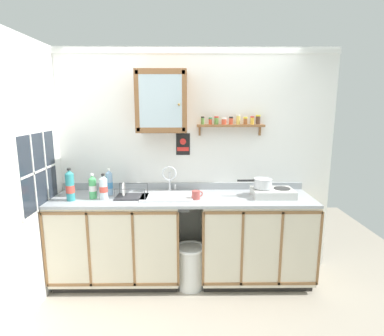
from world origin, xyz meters
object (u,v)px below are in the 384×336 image
Objects in this scene: bottle_water_clear_2 at (103,188)px; sink at (168,198)px; hot_plate_stove at (273,193)px; bottle_detergent_teal_3 at (70,186)px; bottle_soda_green_0 at (93,187)px; warning_sign at (183,144)px; saucepan at (262,183)px; wall_cabinet at (162,101)px; mug at (196,195)px; trash_bin at (191,266)px; dish_rack at (131,195)px; bottle_water_blue_1 at (109,183)px.

sink is at bearing 10.01° from bottle_water_clear_2.
bottle_detergent_teal_3 is (-2.08, -0.12, 0.11)m from hot_plate_stove.
bottle_soda_green_0 is 0.12m from bottle_water_clear_2.
warning_sign is at bearing 58.52° from sink.
wall_cabinet is at bearing 173.40° from saucepan.
saucepan is 1.36m from wall_cabinet.
wall_cabinet reaches higher than bottle_detergent_teal_3.
bottle_soda_green_0 is at bearing 178.21° from mug.
dish_rack is at bearing 168.31° from trash_bin.
sink reaches higher than hot_plate_stove.
warning_sign is at bearing 36.32° from wall_cabinet.
trash_bin is (0.24, -0.18, -0.69)m from sink.
bottle_soda_green_0 is 0.22m from bottle_detergent_teal_3.
bottle_soda_green_0 is 0.97× the size of bottle_water_clear_2.
wall_cabinet is at bearing 135.84° from trash_bin.
mug is at bearing -5.43° from dish_rack.
bottle_water_clear_2 is 1.07m from wall_cabinet.
bottle_water_blue_1 is at bearing 177.76° from saucepan.
wall_cabinet is at bearing -143.68° from warning_sign.
saucepan is 1.28× the size of bottle_water_blue_1.
bottle_water_clear_2 reaches higher than bottle_soda_green_0.
mug is (1.27, 0.04, -0.11)m from bottle_detergent_teal_3.
trash_bin is (0.29, -0.29, -1.70)m from wall_cabinet.
trash_bin is at bearing -167.84° from saucepan.
mug is 0.19× the size of wall_cabinet.
bottle_water_clear_2 is (-1.76, -0.08, 0.08)m from hot_plate_stove.
trash_bin is at bearing -14.70° from bottle_water_blue_1.
warning_sign is 0.52× the size of trash_bin.
sink is 2.02× the size of bottle_water_clear_2.
bottle_detergent_teal_3 is 1.28m from mug.
hot_plate_stove is at bearing -17.44° from warning_sign.
hot_plate_stove is 1.11m from warning_sign.
warning_sign reaches higher than hot_plate_stove.
bottle_soda_green_0 is 1.07m from mug.
sink is at bearing 178.04° from hot_plate_stove.
mug is at bearing -10.00° from bottle_water_blue_1.
sink is at bearing -4.37° from bottle_water_blue_1.
bottle_water_clear_2 is at bearing -159.67° from wall_cabinet.
saucepan is 0.59× the size of wall_cabinet.
mug is at bearing -0.13° from bottle_water_clear_2.
dish_rack is (-0.38, -0.05, 0.04)m from sink.
dish_rack is (-1.39, -0.03, -0.12)m from saucepan.
bottle_soda_green_0 is at bearing 19.15° from bottle_detergent_teal_3.
hot_plate_stove is 1.16m from trash_bin.
warning_sign reaches higher than bottle_water_clear_2.
bottle_soda_green_0 is 1.08× the size of warning_sign.
trash_bin is at bearing -5.54° from bottle_soda_green_0.
bottle_detergent_teal_3 is at bearing -170.09° from dish_rack.
saucepan reaches higher than hot_plate_stove.
bottle_water_blue_1 is at bearing 175.63° from sink.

